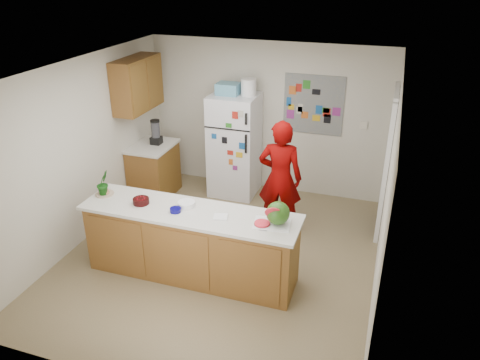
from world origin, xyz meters
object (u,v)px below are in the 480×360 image
(person, at_px, (280,178))
(refrigerator, at_px, (234,145))
(watermelon, at_px, (278,213))
(cherry_bowl, at_px, (141,201))

(person, bearing_deg, refrigerator, -49.02)
(person, height_order, watermelon, person)
(watermelon, bearing_deg, cherry_bowl, -178.56)
(person, bearing_deg, cherry_bowl, 40.12)
(refrigerator, xyz_separation_m, watermelon, (1.33, -2.35, 0.22))
(person, relative_size, cherry_bowl, 8.57)
(refrigerator, relative_size, watermelon, 6.37)
(refrigerator, height_order, person, same)
(person, relative_size, watermelon, 6.37)
(refrigerator, xyz_separation_m, person, (1.02, -1.01, -0.00))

